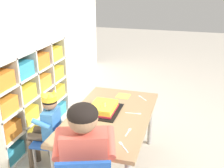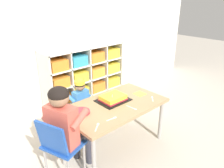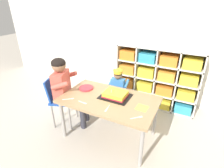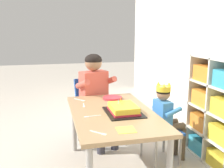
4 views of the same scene
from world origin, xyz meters
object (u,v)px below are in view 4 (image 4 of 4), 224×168
at_px(child_with_crown, 166,113).
at_px(birthday_cake_on_tray, 123,109).
at_px(classroom_chair_blue, 156,128).
at_px(fork_near_child_seat, 80,100).
at_px(classroom_chair_adult_side, 92,104).
at_px(paper_plate_stack, 112,98).
at_px(fork_near_cake_tray, 99,133).
at_px(adult_helper_seated, 96,90).
at_px(activity_table, 113,118).
at_px(fork_by_napkin, 84,106).
at_px(fork_scattered_mid_table, 91,116).

relative_size(child_with_crown, birthday_cake_on_tray, 2.11).
relative_size(classroom_chair_blue, fork_near_child_seat, 4.81).
bearing_deg(classroom_chair_adult_side, paper_plate_stack, -86.27).
bearing_deg(fork_near_cake_tray, birthday_cake_on_tray, -79.57).
xyz_separation_m(adult_helper_seated, fork_near_cake_tray, (1.12, -0.18, -0.05)).
height_order(classroom_chair_blue, child_with_crown, child_with_crown).
xyz_separation_m(activity_table, birthday_cake_on_tray, (0.05, 0.08, 0.09)).
bearing_deg(adult_helper_seated, birthday_cake_on_tray, -101.16).
bearing_deg(birthday_cake_on_tray, classroom_chair_adult_side, -170.01).
bearing_deg(paper_plate_stack, classroom_chair_blue, 51.86).
distance_m(classroom_chair_adult_side, paper_plate_stack, 0.43).
bearing_deg(paper_plate_stack, fork_near_child_seat, -96.90).
distance_m(child_with_crown, birthday_cake_on_tray, 0.54).
distance_m(fork_near_cake_tray, fork_near_child_seat, 0.90).
distance_m(activity_table, classroom_chair_blue, 0.52).
xyz_separation_m(classroom_chair_adult_side, birthday_cake_on_tray, (0.83, 0.15, 0.17)).
distance_m(classroom_chair_adult_side, fork_by_napkin, 0.58).
bearing_deg(classroom_chair_adult_side, birthday_cake_on_tray, -99.59).
bearing_deg(fork_by_napkin, fork_near_cake_tray, -173.71).
height_order(classroom_chair_blue, adult_helper_seated, adult_helper_seated).
xyz_separation_m(adult_helper_seated, fork_near_child_seat, (0.22, -0.21, -0.05)).
relative_size(paper_plate_stack, fork_by_napkin, 1.57).
xyz_separation_m(classroom_chair_blue, child_with_crown, (-0.01, 0.10, 0.15)).
bearing_deg(activity_table, fork_near_child_seat, -152.69).
xyz_separation_m(classroom_chair_adult_side, fork_scattered_mid_table, (0.87, -0.14, 0.14)).
height_order(paper_plate_stack, fork_by_napkin, paper_plate_stack).
relative_size(classroom_chair_blue, fork_near_cake_tray, 5.25).
xyz_separation_m(classroom_chair_blue, adult_helper_seated, (-0.55, -0.49, 0.29)).
bearing_deg(paper_plate_stack, birthday_cake_on_tray, -1.69).
xyz_separation_m(classroom_chair_blue, paper_plate_stack, (-0.29, -0.37, 0.26)).
height_order(classroom_chair_adult_side, fork_scattered_mid_table, classroom_chair_adult_side).
bearing_deg(birthday_cake_on_tray, fork_scattered_mid_table, -83.22).
distance_m(activity_table, fork_scattered_mid_table, 0.23).
relative_size(paper_plate_stack, fork_near_child_seat, 1.63).
relative_size(classroom_chair_blue, fork_by_napkin, 4.63).
bearing_deg(classroom_chair_blue, classroom_chair_adult_side, 33.21).
height_order(fork_scattered_mid_table, fork_by_napkin, same).
height_order(activity_table, fork_scattered_mid_table, fork_scattered_mid_table).
distance_m(child_with_crown, adult_helper_seated, 0.82).
xyz_separation_m(fork_by_napkin, fork_near_cake_tray, (0.69, 0.02, 0.00)).
height_order(fork_scattered_mid_table, fork_near_cake_tray, same).
xyz_separation_m(child_with_crown, birthday_cake_on_tray, (0.18, -0.49, 0.13)).
xyz_separation_m(paper_plate_stack, fork_scattered_mid_table, (0.50, -0.30, -0.01)).
xyz_separation_m(activity_table, child_with_crown, (-0.13, 0.58, -0.04)).
bearing_deg(classroom_chair_adult_side, fork_near_cake_tray, -116.25).
bearing_deg(classroom_chair_blue, paper_plate_stack, 46.33).
distance_m(adult_helper_seated, fork_near_cake_tray, 1.14).
xyz_separation_m(activity_table, classroom_chair_adult_side, (-0.78, -0.06, -0.08)).
bearing_deg(paper_plate_stack, child_with_crown, 59.28).
distance_m(adult_helper_seated, fork_near_child_seat, 0.31).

